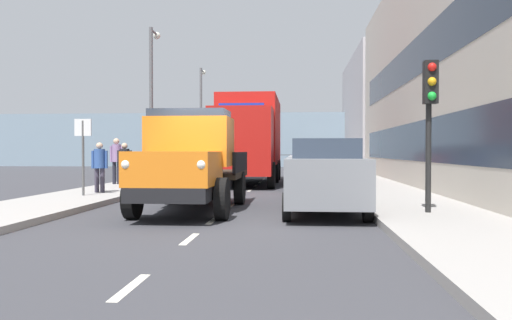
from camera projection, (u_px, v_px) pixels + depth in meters
ground_plane at (258, 184)px, 22.50m from camera, size 80.00×80.00×0.00m
sidewalk_left at (364, 183)px, 22.11m from camera, size 2.63×43.26×0.15m
sidewalk_right at (155, 182)px, 22.89m from camera, size 2.63×43.26×0.15m
road_centreline_markings at (256, 186)px, 21.32m from camera, size 0.12×38.34×0.01m
building_terrace at (501, 65)px, 18.20m from camera, size 6.10×27.04×9.10m
building_far_block at (389, 114)px, 40.60m from camera, size 6.09×15.46×8.89m
sea_horizon at (279, 140)px, 47.00m from camera, size 80.00×0.80×5.00m
seawall_railing at (277, 157)px, 43.44m from camera, size 28.08×0.08×1.20m
truck_vintage_orange at (190, 163)px, 12.07m from camera, size 2.17×5.64×2.43m
lorry_cargo_red at (249, 137)px, 22.51m from camera, size 2.58×8.20×3.87m
car_grey_kerbside_near at (324, 175)px, 11.72m from camera, size 1.83×4.19×1.72m
car_silver_kerbside_1 at (316, 168)px, 16.73m from camera, size 1.86×4.46×1.72m
car_navy_kerbside_2 at (312, 164)px, 22.17m from camera, size 1.86×4.16×1.72m
car_maroon_kerbside_3 at (309, 161)px, 28.18m from camera, size 1.82×4.15×1.72m
car_black_oppositeside_0 at (200, 164)px, 21.65m from camera, size 1.97×4.05×1.72m
pedestrian_near_railing at (100, 163)px, 16.00m from camera, size 0.53×0.34×1.58m
pedestrian_couple_a at (125, 162)px, 17.96m from camera, size 0.53×0.34×1.59m
pedestrian_by_lamp at (116, 157)px, 20.09m from camera, size 0.53×0.34×1.81m
pedestrian_with_bag at (152, 158)px, 21.91m from camera, size 0.53×0.34×1.71m
traffic_light_near at (430, 103)px, 10.71m from camera, size 0.28×0.41×3.20m
lamp_post_promenade at (152, 90)px, 21.79m from camera, size 0.32×1.14×6.57m
lamp_post_far at (201, 110)px, 33.10m from camera, size 0.32×1.14×6.69m
street_sign at (83, 143)px, 14.94m from camera, size 0.50×0.07×2.25m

